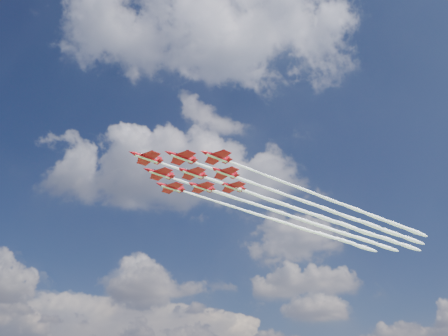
% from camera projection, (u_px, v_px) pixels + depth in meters
% --- Properties ---
extents(jet_lead, '(92.54, 75.92, 3.09)m').
position_uv_depth(jet_lead, '(267.00, 199.00, 177.02)').
color(jet_lead, '#B70A16').
extents(jet_row2_port, '(92.54, 75.92, 3.09)m').
position_uv_depth(jet_row2_port, '(296.00, 198.00, 176.76)').
color(jet_row2_port, '#B70A16').
extents(jet_row2_starb, '(92.54, 75.92, 3.09)m').
position_uv_depth(jet_row2_starb, '(271.00, 210.00, 187.10)').
color(jet_row2_starb, '#B70A16').
extents(jet_row3_port, '(92.54, 75.92, 3.09)m').
position_uv_depth(jet_row3_port, '(326.00, 198.00, 176.50)').
color(jet_row3_port, '#B70A16').
extents(jet_row3_centre, '(92.54, 75.92, 3.09)m').
position_uv_depth(jet_row3_centre, '(299.00, 210.00, 186.84)').
color(jet_row3_centre, '#B70A16').
extents(jet_row3_starb, '(92.54, 75.92, 3.09)m').
position_uv_depth(jet_row3_starb, '(275.00, 220.00, 197.19)').
color(jet_row3_starb, '#B70A16').
extents(jet_row4_port, '(92.54, 75.92, 3.09)m').
position_uv_depth(jet_row4_port, '(327.00, 209.00, 186.59)').
color(jet_row4_port, '#B70A16').
extents(jet_row4_starb, '(92.54, 75.92, 3.09)m').
position_uv_depth(jet_row4_starb, '(302.00, 220.00, 196.93)').
color(jet_row4_starb, '#B70A16').
extents(jet_tail, '(92.54, 75.92, 3.09)m').
position_uv_depth(jet_tail, '(328.00, 219.00, 196.67)').
color(jet_tail, '#B70A16').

